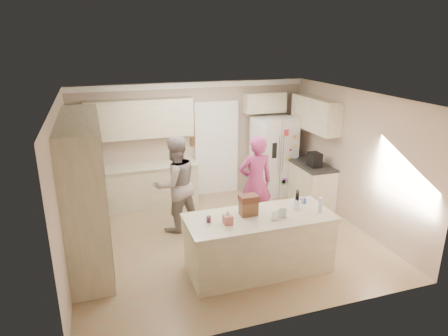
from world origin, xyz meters
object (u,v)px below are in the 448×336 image
object	(u,v)px
island_base	(259,244)
utensil_crock	(297,205)
tissue_box	(228,220)
dollhouse_body	(248,208)
teen_girl	(255,183)
teen_boy	(176,184)
refrigerator	(274,156)
coffee_maker	(315,160)

from	to	relation	value
island_base	utensil_crock	size ratio (longest dim) A/B	14.67
tissue_box	dollhouse_body	world-z (taller)	dollhouse_body
teen_girl	teen_boy	bearing A→B (deg)	-13.41
refrigerator	dollhouse_body	xyz separation A→B (m)	(-1.74, -2.81, 0.14)
island_base	utensil_crock	world-z (taller)	utensil_crock
teen_girl	island_base	bearing A→B (deg)	71.63
utensil_crock	teen_girl	world-z (taller)	teen_girl
utensil_crock	teen_boy	world-z (taller)	teen_boy
island_base	dollhouse_body	world-z (taller)	dollhouse_body
dollhouse_body	utensil_crock	bearing A→B (deg)	-3.58
island_base	dollhouse_body	distance (m)	0.62
island_base	teen_boy	size ratio (longest dim) A/B	1.20
utensil_crock	teen_boy	xyz separation A→B (m)	(-1.59, 1.72, -0.09)
refrigerator	dollhouse_body	size ratio (longest dim) A/B	6.92
dollhouse_body	teen_boy	world-z (taller)	teen_boy
refrigerator	dollhouse_body	distance (m)	3.31
teen_boy	dollhouse_body	bearing A→B (deg)	97.78
utensil_crock	teen_boy	size ratio (longest dim) A/B	0.08
refrigerator	teen_boy	size ratio (longest dim) A/B	0.98
dollhouse_body	teen_girl	xyz separation A→B (m)	(0.65, 1.29, -0.12)
coffee_maker	dollhouse_body	size ratio (longest dim) A/B	1.15
utensil_crock	coffee_maker	bearing A→B (deg)	52.88
teen_girl	dollhouse_body	bearing A→B (deg)	64.68
refrigerator	teen_boy	world-z (taller)	teen_boy
refrigerator	coffee_maker	distance (m)	1.13
refrigerator	coffee_maker	size ratio (longest dim) A/B	6.00
tissue_box	teen_girl	xyz separation A→B (m)	(1.05, 1.49, -0.08)
refrigerator	utensil_crock	distance (m)	3.01
refrigerator	dollhouse_body	world-z (taller)	refrigerator
utensil_crock	tissue_box	distance (m)	1.21
tissue_box	teen_girl	size ratio (longest dim) A/B	0.08
coffee_maker	utensil_crock	bearing A→B (deg)	-127.12
teen_boy	refrigerator	bearing A→B (deg)	-173.26
coffee_maker	tissue_box	bearing A→B (deg)	-142.43
tissue_box	teen_boy	bearing A→B (deg)	101.80
refrigerator	tissue_box	distance (m)	3.70
island_base	teen_girl	size ratio (longest dim) A/B	1.21
tissue_box	teen_boy	distance (m)	1.92
tissue_box	teen_girl	world-z (taller)	teen_girl
teen_boy	teen_girl	world-z (taller)	teen_boy
coffee_maker	teen_boy	size ratio (longest dim) A/B	0.16
utensil_crock	dollhouse_body	size ratio (longest dim) A/B	0.58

